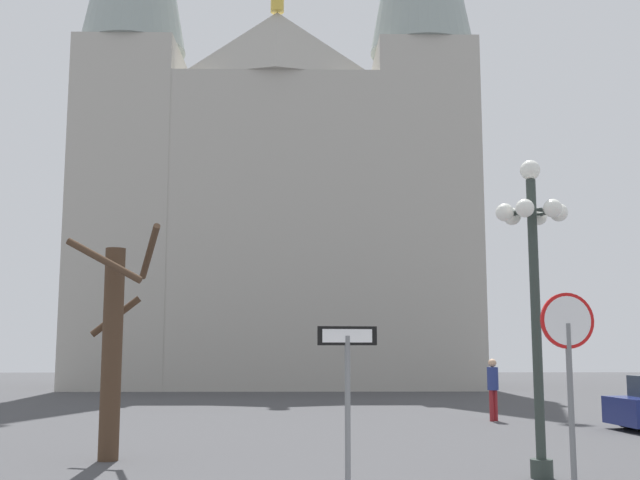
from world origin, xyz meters
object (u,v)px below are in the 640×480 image
Objects in this scene: cathedral at (278,177)px; street_lamp at (534,270)px; one_way_arrow_sign at (348,395)px; bare_tree at (113,343)px; stop_sign at (569,355)px; pedestrian_walking at (493,383)px.

cathedral is 30.73m from street_lamp.
bare_tree is at bearing 128.77° from one_way_arrow_sign.
stop_sign reaches higher than one_way_arrow_sign.
one_way_arrow_sign is at bearing -136.35° from street_lamp.
street_lamp reaches higher than bare_tree.
one_way_arrow_sign is 0.53× the size of bare_tree.
bare_tree reaches higher than one_way_arrow_sign.
cathedral is at bearing 99.43° from stop_sign.
cathedral reaches higher than bare_tree.
cathedral reaches higher than stop_sign.
cathedral is 14.73× the size of one_way_arrow_sign.
stop_sign is 1.60× the size of pedestrian_walking.
pedestrian_walking is at bearing 81.48° from stop_sign.
bare_tree is 2.51× the size of pedestrian_walking.
pedestrian_walking is at bearing 69.40° from one_way_arrow_sign.
street_lamp is 10.15m from pedestrian_walking.
stop_sign is 0.64× the size of bare_tree.
cathedral is 33.83m from one_way_arrow_sign.
bare_tree reaches higher than pedestrian_walking.
cathedral is at bearing 93.81° from one_way_arrow_sign.
pedestrian_walking is (1.79, 11.96, -0.90)m from stop_sign.
cathedral is 7.80× the size of bare_tree.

